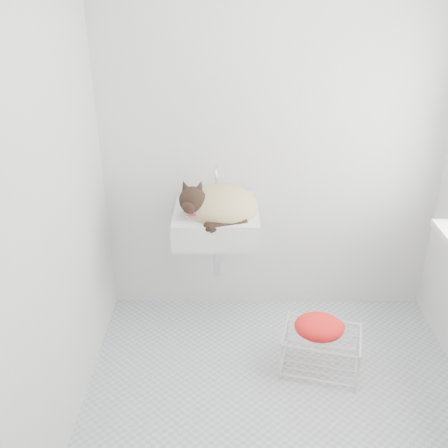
{
  "coord_description": "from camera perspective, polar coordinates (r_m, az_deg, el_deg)",
  "views": [
    {
      "loc": [
        -0.29,
        -2.1,
        2.18
      ],
      "look_at": [
        -0.31,
        0.5,
        0.88
      ],
      "focal_mm": 40.85,
      "sensor_mm": 36.0,
      "label": 1
    }
  ],
  "objects": [
    {
      "name": "floor",
      "position": [
        3.04,
        6.08,
        -19.45
      ],
      "size": [
        2.2,
        2.0,
        0.02
      ],
      "primitive_type": "cube",
      "color": "#BABABA",
      "rests_on": "ground"
    },
    {
      "name": "back_wall",
      "position": [
        3.25,
        5.58,
        9.81
      ],
      "size": [
        2.2,
        0.02,
        2.5
      ],
      "primitive_type": "cube",
      "color": "silver",
      "rests_on": "ground"
    },
    {
      "name": "left_wall",
      "position": [
        2.43,
        -19.12,
        2.6
      ],
      "size": [
        0.02,
        2.0,
        2.5
      ],
      "primitive_type": "cube",
      "color": "silver",
      "rests_on": "ground"
    },
    {
      "name": "sink",
      "position": [
        3.13,
        -0.88,
        1.47
      ],
      "size": [
        0.52,
        0.46,
        0.21
      ],
      "primitive_type": "cube",
      "color": "silver",
      "rests_on": "back_wall"
    },
    {
      "name": "faucet",
      "position": [
        3.24,
        -0.83,
        5.06
      ],
      "size": [
        0.19,
        0.13,
        0.19
      ],
      "primitive_type": null,
      "color": "silver",
      "rests_on": "sink"
    },
    {
      "name": "cat",
      "position": [
        3.1,
        -0.68,
        2.02
      ],
      "size": [
        0.49,
        0.4,
        0.3
      ],
      "rotation": [
        0.0,
        0.0,
        0.06
      ],
      "color": "tan",
      "rests_on": "sink"
    },
    {
      "name": "wire_rack",
      "position": [
        3.19,
        10.77,
        -13.49
      ],
      "size": [
        0.5,
        0.4,
        0.26
      ],
      "primitive_type": "cube",
      "rotation": [
        0.0,
        0.0,
        -0.24
      ],
      "color": "silver",
      "rests_on": "floor"
    },
    {
      "name": "towel",
      "position": [
        3.08,
        10.53,
        -11.71
      ],
      "size": [
        0.32,
        0.24,
        0.12
      ],
      "primitive_type": "ellipsoid",
      "rotation": [
        0.0,
        0.0,
        -0.14
      ],
      "color": "red",
      "rests_on": "wire_rack"
    }
  ]
}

